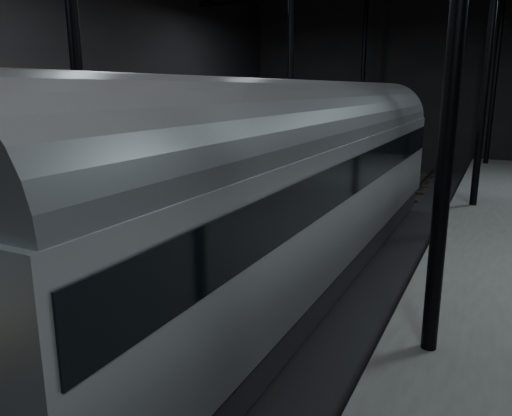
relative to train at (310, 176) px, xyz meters
The scene contains 6 objects.
ground 3.03m from the train, 89.96° to the right, with size 44.00×44.00×0.00m, color black.
platform_left 7.92m from the train, behind, with size 9.00×43.80×1.00m, color #4F4F4C.
tactile_strip 3.83m from the train, behind, with size 0.50×43.80×0.01m, color #895F19.
track 2.96m from the train, 89.96° to the right, with size 2.40×43.00×0.24m.
train is the anchor object (origin of this frame).
woman 4.90m from the train, 162.38° to the left, with size 0.62×0.40×1.69m, color #9B865F.
Camera 1 is at (4.58, -12.25, 5.33)m, focal length 35.00 mm.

